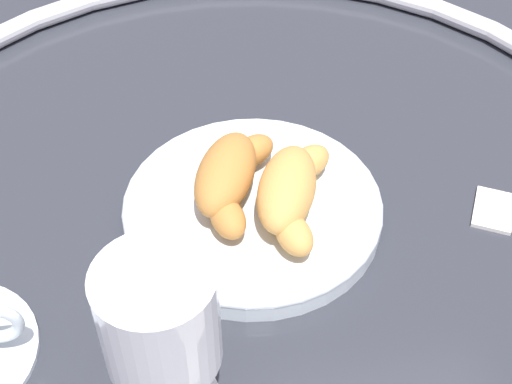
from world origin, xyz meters
TOP-DOWN VIEW (x-y plane):
  - ground_plane at (0.00, 0.00)m, footprint 2.20×2.20m
  - table_chrome_rim at (0.00, 0.00)m, footprint 0.79×0.79m
  - pastry_plate at (0.03, 0.00)m, footprint 0.23×0.23m
  - croissant_large at (0.01, -0.02)m, footprint 0.13×0.10m
  - croissant_small at (0.04, 0.03)m, footprint 0.13×0.09m
  - juice_glass_left at (0.19, -0.08)m, footprint 0.08×0.08m
  - sugar_packet at (0.05, 0.21)m, footprint 0.06×0.05m

SIDE VIEW (x-z plane):
  - ground_plane at x=0.00m, z-range 0.00..0.00m
  - sugar_packet at x=0.05m, z-range 0.00..0.01m
  - pastry_plate at x=0.03m, z-range 0.00..0.02m
  - table_chrome_rim at x=0.00m, z-range 0.00..0.02m
  - croissant_large at x=0.01m, z-range 0.02..0.06m
  - croissant_small at x=0.04m, z-range 0.02..0.06m
  - juice_glass_left at x=0.19m, z-range 0.02..0.16m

